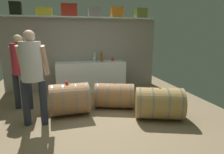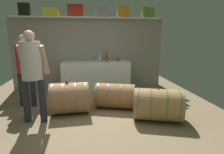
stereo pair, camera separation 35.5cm
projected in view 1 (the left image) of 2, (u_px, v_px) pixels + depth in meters
name	position (u px, v px, depth m)	size (l,w,h in m)	color
ground_plane	(92.00, 109.00, 4.38)	(5.77, 8.12, 0.02)	#867153
back_wall_panel	(83.00, 54.00, 5.91)	(4.57, 0.10, 2.11)	gray
high_shelf_board	(83.00, 17.00, 5.54)	(4.20, 0.40, 0.03)	silver
toolcase_black	(16.00, 9.00, 5.11)	(0.29, 0.20, 0.35)	black
toolcase_yellow	(44.00, 12.00, 5.28)	(0.42, 0.25, 0.23)	yellow
toolcase_red	(69.00, 10.00, 5.42)	(0.43, 0.29, 0.34)	red
toolcase_grey	(94.00, 12.00, 5.59)	(0.35, 0.24, 0.27)	gray
toolcase_orange	(117.00, 12.00, 5.74)	(0.36, 0.19, 0.31)	orange
toolcase_olive	(141.00, 13.00, 5.91)	(0.35, 0.25, 0.29)	olive
work_cabinet	(91.00, 76.00, 5.75)	(2.00, 0.57, 0.86)	white
wine_bottle_amber	(102.00, 57.00, 5.67)	(0.08, 0.08, 0.32)	brown
wine_bottle_clear	(95.00, 57.00, 5.84)	(0.08, 0.08, 0.27)	#B1C6BD
wine_glass	(94.00, 59.00, 5.64)	(0.08, 0.08, 0.14)	white
red_funnel	(113.00, 59.00, 5.93)	(0.11, 0.11, 0.12)	red
wine_barrel_near	(69.00, 99.00, 3.99)	(0.82, 0.69, 0.66)	#A5724A
wine_barrel_far	(115.00, 96.00, 4.38)	(1.00, 0.79, 0.57)	#9E6E42
wine_barrel_flank	(159.00, 103.00, 3.79)	(1.05, 0.86, 0.63)	#A58247
tasting_cup	(66.00, 82.00, 3.91)	(0.06, 0.06, 0.06)	red
winemaker_pouring	(21.00, 64.00, 4.17)	(0.52, 0.45, 1.63)	#272C33
visitor_tasting	(32.00, 69.00, 3.38)	(0.54, 0.45, 1.71)	#272B37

